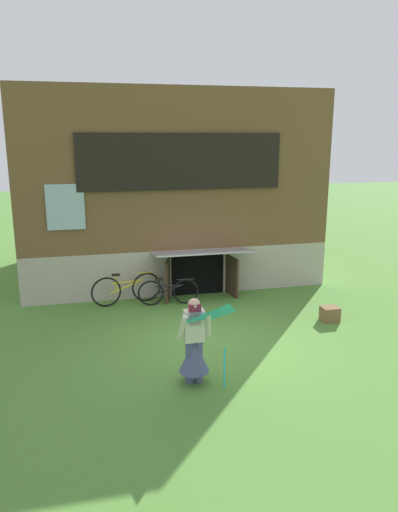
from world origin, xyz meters
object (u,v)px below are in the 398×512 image
Objects in this scene: kite at (229,326)px; wooden_crate at (330,314)px; person at (194,348)px; bicycle_yellow at (126,289)px; bicycle_black at (168,292)px.

kite reaches higher than wooden_crate.
bicycle_yellow is (-0.77, 4.30, -0.24)m from person.
bicycle_black is at bearing 97.73° from person.
person reaches higher than wooden_crate.
bicycle_black is (0.24, 4.00, -0.30)m from person.
person is 0.89m from kite.
person is at bearing 130.12° from kite.
bicycle_yellow is 4.62× the size of wooden_crate.
bicycle_black is 1.05m from bicycle_yellow.
bicycle_black is (-0.20, 4.53, -0.86)m from kite.
person is 4.21m from wooden_crate.
bicycle_yellow is at bearing 104.08° from kite.
wooden_crate is at bearing -37.27° from bicycle_yellow.
person is at bearing -88.81° from bicycle_black.
person is 1.00× the size of bicycle_black.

